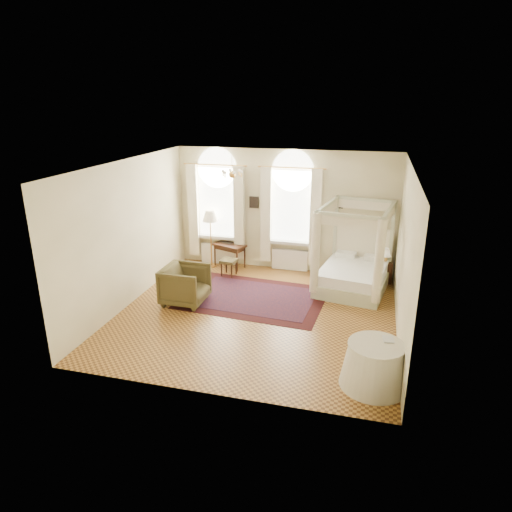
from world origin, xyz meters
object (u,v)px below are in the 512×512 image
at_px(writing_desk, 230,248).
at_px(stool, 229,262).
at_px(nightstand, 383,272).
at_px(floor_lamp, 210,219).
at_px(canopy_bed, 353,271).
at_px(side_table, 375,365).
at_px(armchair, 185,285).
at_px(coffee_table, 182,283).

height_order(writing_desk, stool, writing_desk).
distance_m(nightstand, writing_desk, 4.20).
relative_size(stool, floor_lamp, 0.28).
bearing_deg(canopy_bed, side_table, -81.54).
bearing_deg(stool, nightstand, 8.07).
bearing_deg(canopy_bed, floor_lamp, 170.06).
relative_size(canopy_bed, armchair, 2.23).
height_order(floor_lamp, side_table, floor_lamp).
height_order(writing_desk, floor_lamp, floor_lamp).
distance_m(canopy_bed, stool, 3.29).
xyz_separation_m(writing_desk, side_table, (4.06, -4.77, -0.19)).
relative_size(canopy_bed, writing_desk, 2.22).
xyz_separation_m(coffee_table, side_table, (4.53, -2.50, 0.03)).
bearing_deg(stool, floor_lamp, 141.67).
height_order(nightstand, side_table, side_table).
bearing_deg(nightstand, floor_lamp, -179.80).
xyz_separation_m(writing_desk, stool, (0.18, -0.63, -0.20)).
height_order(canopy_bed, nightstand, canopy_bed).
xyz_separation_m(canopy_bed, nightstand, (0.73, 0.71, -0.21)).
xyz_separation_m(stool, floor_lamp, (-0.70, 0.55, 1.02)).
height_order(stool, floor_lamp, floor_lamp).
bearing_deg(side_table, armchair, 152.85).
distance_m(armchair, side_table, 4.85).
height_order(nightstand, coffee_table, nightstand).
bearing_deg(coffee_table, side_table, -28.89).
bearing_deg(floor_lamp, nightstand, 0.20).
bearing_deg(side_table, writing_desk, 130.41).
xyz_separation_m(armchair, floor_lamp, (-0.26, 2.47, 0.94)).
relative_size(writing_desk, side_table, 0.88).
xyz_separation_m(writing_desk, armchair, (-0.26, -2.55, -0.12)).
relative_size(canopy_bed, stool, 4.90).
height_order(nightstand, stool, nightstand).
height_order(nightstand, armchair, armchair).
relative_size(stool, side_table, 0.40).
xyz_separation_m(coffee_table, floor_lamp, (-0.05, 2.19, 1.04)).
height_order(canopy_bed, coffee_table, canopy_bed).
xyz_separation_m(armchair, coffee_table, (-0.21, 0.28, -0.10)).
relative_size(canopy_bed, nightstand, 4.00).
bearing_deg(armchair, side_table, -116.42).
bearing_deg(canopy_bed, stool, 177.46).
xyz_separation_m(armchair, side_table, (4.32, -2.22, -0.07)).
distance_m(armchair, floor_lamp, 2.66).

